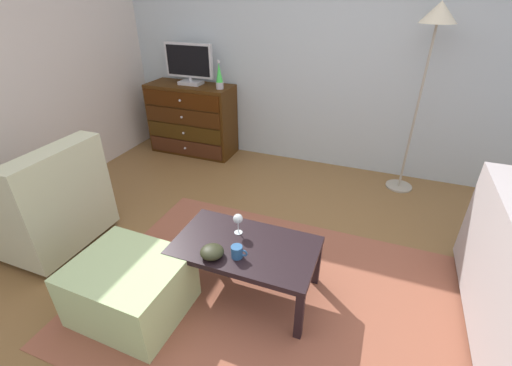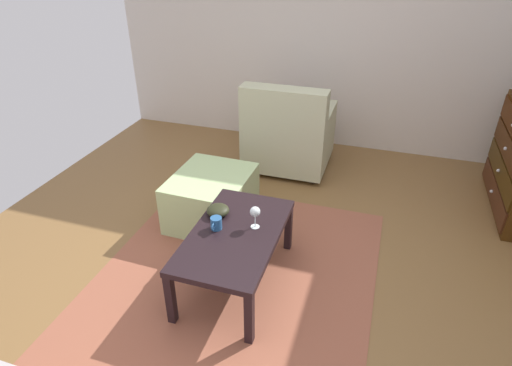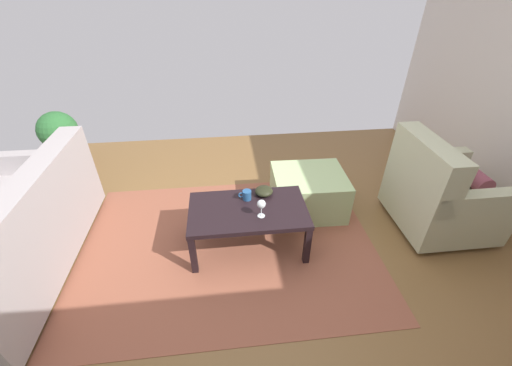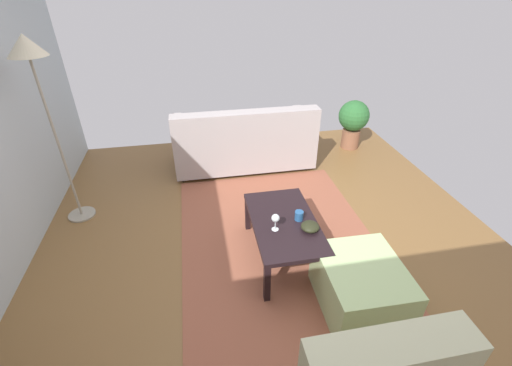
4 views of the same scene
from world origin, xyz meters
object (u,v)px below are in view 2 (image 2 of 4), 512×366
Objects in this scene: mug at (216,223)px; bowl_decorative at (218,210)px; ottoman at (212,198)px; wine_glass at (255,212)px; coffee_table at (235,239)px; armchair at (288,134)px.

mug is 0.73× the size of bowl_decorative.
wine_glass is at bearing 45.48° from ottoman.
bowl_decorative is at bearing 28.78° from ottoman.
coffee_table reaches higher than ottoman.
armchair is at bearing 161.77° from ottoman.
mug is 0.13× the size of armchair.
coffee_table is 0.26m from bowl_decorative.
ottoman is (1.12, -0.37, -0.16)m from armchair.
bowl_decorative is at bearing -101.67° from wine_glass.
wine_glass reaches higher than ottoman.
bowl_decorative is (-0.06, -0.29, -0.08)m from wine_glass.
armchair is (-1.77, 0.05, -0.10)m from mug.
armchair is (-1.61, 0.10, -0.09)m from bowl_decorative.
ottoman is at bearing -151.22° from bowl_decorative.
armchair is at bearing -177.32° from coffee_table.
armchair is 1.19m from ottoman.
coffee_table is 1.08× the size of armchair.
wine_glass is at bearing 78.33° from bowl_decorative.
bowl_decorative is 0.22× the size of ottoman.
coffee_table is at bearing 49.22° from bowl_decorative.
bowl_decorative is (-0.16, -0.18, 0.09)m from coffee_table.
wine_glass is 0.17× the size of armchair.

